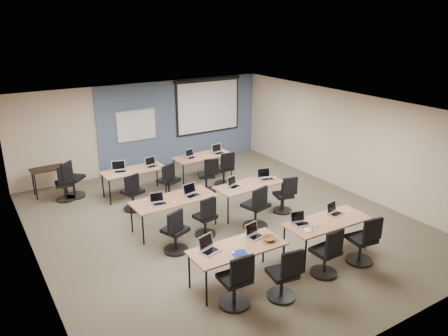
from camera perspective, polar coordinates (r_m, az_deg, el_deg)
floor at (r=10.33m, az=-0.29°, el=-7.12°), size 8.00×9.00×0.02m
ceiling at (r=9.44m, az=-0.31°, el=7.71°), size 8.00×9.00×0.02m
wall_back at (r=13.68m, az=-10.29°, el=5.30°), size 8.00×0.04×2.70m
wall_front at (r=6.75m, az=20.60°, el=-10.92°), size 8.00×0.04×2.70m
wall_left at (r=8.56m, az=-23.81°, el=-4.78°), size 0.04×9.00×2.70m
wall_right at (r=12.28m, az=15.82°, el=3.26°), size 0.04×9.00×2.70m
blue_accent_panel at (r=14.14m, az=-5.54°, el=5.99°), size 5.50×0.04×2.70m
whiteboard at (r=13.48m, az=-11.38°, el=5.47°), size 1.28×0.03×0.98m
projector_screen at (r=14.41m, az=-2.08°, el=8.50°), size 2.40×0.10×1.82m
training_table_front_left at (r=7.87m, az=1.78°, el=-10.57°), size 1.75×0.73×0.73m
training_table_front_right at (r=9.03m, az=13.33°, el=-6.97°), size 1.79×0.75×0.73m
training_table_mid_left at (r=9.84m, az=-6.58°, el=-4.24°), size 1.90×0.79×0.73m
training_table_mid_right at (r=10.62m, az=3.29°, el=-2.35°), size 1.70×0.71×0.73m
training_table_back_left at (r=11.82m, az=-11.69°, el=-0.44°), size 1.67×0.70×0.73m
training_table_back_right at (r=12.75m, az=-2.76°, el=1.43°), size 1.73×0.72×0.73m
laptop_0 at (r=7.72m, az=-2.05°, el=-10.30°), size 0.34×0.29×0.26m
mouse_0 at (r=7.67m, az=1.18°, el=-10.95°), size 0.07×0.11×0.04m
task_chair_0 at (r=7.43m, az=1.60°, el=-15.00°), size 0.53×0.53×1.01m
laptop_1 at (r=8.19m, az=3.94°, el=-8.50°), size 0.31×0.26×0.24m
mouse_1 at (r=8.17m, az=6.72°, el=-9.04°), size 0.06×0.09×0.03m
task_chair_1 at (r=7.67m, az=7.90°, el=-14.10°), size 0.50×0.50×0.98m
laptop_2 at (r=8.76m, az=9.91°, el=-6.82°), size 0.30×0.26×0.23m
mouse_2 at (r=8.78m, az=12.03°, el=-7.23°), size 0.07×0.10×0.03m
task_chair_2 at (r=8.42m, az=13.32°, el=-11.16°), size 0.51×0.51×0.99m
laptop_3 at (r=9.31m, az=14.19°, el=-5.48°), size 0.30×0.26×0.23m
mouse_3 at (r=9.49m, az=16.02°, el=-5.49°), size 0.06×0.09×0.03m
task_chair_3 at (r=9.00m, az=17.74°, el=-9.43°), size 0.53×0.53×1.01m
laptop_4 at (r=9.60m, az=-8.58°, el=-4.31°), size 0.31×0.26×0.24m
mouse_4 at (r=9.61m, az=-6.46°, el=-4.49°), size 0.07×0.11×0.04m
task_chair_4 at (r=8.99m, az=-6.36°, el=-8.65°), size 0.53×0.51×0.99m
laptop_5 at (r=9.94m, az=-4.28°, el=-3.25°), size 0.35×0.30×0.26m
mouse_5 at (r=9.92m, az=-1.87°, el=-3.57°), size 0.06×0.09×0.03m
task_chair_5 at (r=9.57m, az=-2.38°, el=-6.80°), size 0.47×0.47×0.95m
laptop_6 at (r=10.41m, az=1.25°, el=-2.14°), size 0.31×0.26×0.24m
mouse_6 at (r=10.47m, az=3.35°, el=-2.32°), size 0.07×0.10×0.03m
task_chair_6 at (r=9.92m, az=4.26°, el=-5.56°), size 0.58×0.58×1.05m
laptop_7 at (r=10.93m, az=5.46°, el=-1.12°), size 0.35×0.30×0.26m
mouse_7 at (r=11.04m, az=6.71°, el=-1.25°), size 0.07×0.10×0.03m
task_chair_7 at (r=10.78m, az=7.96°, el=-3.86°), size 0.46×0.46×0.95m
laptop_8 at (r=11.73m, az=-13.46°, el=-0.12°), size 0.36×0.31×0.27m
mouse_8 at (r=11.68m, az=-12.53°, el=-0.42°), size 0.08×0.11×0.03m
task_chair_8 at (r=11.01m, az=-11.83°, el=-3.49°), size 0.52×0.50×0.99m
laptop_9 at (r=11.95m, az=-9.46°, el=0.49°), size 0.32×0.27×0.24m
mouse_9 at (r=11.98m, az=-8.19°, el=0.36°), size 0.08×0.10×0.03m
task_chair_9 at (r=11.51m, az=-7.22°, el=-2.11°), size 0.57×0.54×1.01m
laptop_10 at (r=12.55m, az=-4.36°, el=1.61°), size 0.31×0.26×0.24m
mouse_10 at (r=12.46m, az=-3.68°, el=1.27°), size 0.07×0.10×0.03m
task_chair_10 at (r=11.94m, az=-2.16°, el=-1.28°), size 0.50×0.48×0.96m
laptop_11 at (r=12.92m, az=-0.77°, el=2.22°), size 0.35×0.30×0.26m
mouse_11 at (r=12.81m, az=0.30°, el=1.84°), size 0.08×0.11×0.04m
task_chair_11 at (r=12.38m, az=0.10°, el=-0.43°), size 0.51×0.51×0.99m
blue_mousepad at (r=7.66m, az=2.00°, el=-11.06°), size 0.29×0.26×0.01m
snack_bowl at (r=8.09m, az=5.91°, el=-9.14°), size 0.32×0.32×0.07m
snack_plate at (r=8.55m, az=10.96°, el=-7.97°), size 0.21×0.21×0.01m
coffee_cup at (r=8.58m, az=11.38°, el=-7.59°), size 0.09×0.09×0.07m
utility_table at (r=12.56m, az=-22.00°, el=-0.45°), size 0.88×0.49×0.75m
spare_chair_a at (r=12.20m, az=-19.23°, el=-1.79°), size 0.66×0.56×1.03m
spare_chair_b at (r=12.06m, az=-20.06°, el=-2.29°), size 0.48×0.48×0.96m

